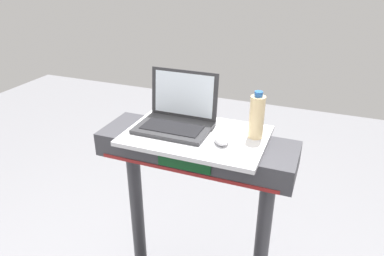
{
  "coord_description": "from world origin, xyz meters",
  "views": [
    {
      "loc": [
        0.51,
        -0.63,
        1.82
      ],
      "look_at": [
        0.0,
        0.65,
        1.16
      ],
      "focal_mm": 33.37,
      "sensor_mm": 36.0,
      "label": 1
    }
  ],
  "objects": [
    {
      "name": "laptop",
      "position": [
        -0.11,
        0.74,
        1.16
      ],
      "size": [
        0.33,
        0.26,
        0.24
      ],
      "rotation": [
        0.0,
        0.0,
        -0.06
      ],
      "color": "#2D2D30",
      "rests_on": "desk_board"
    },
    {
      "name": "computer_mouse",
      "position": [
        0.13,
        0.66,
        1.13
      ],
      "size": [
        0.09,
        0.12,
        0.03
      ],
      "primitive_type": "ellipsoid",
      "rotation": [
        0.0,
        0.0,
        0.41
      ],
      "color": "#B2B2B7",
      "rests_on": "desk_board"
    },
    {
      "name": "water_bottle",
      "position": [
        0.25,
        0.77,
        1.21
      ],
      "size": [
        0.06,
        0.06,
        0.21
      ],
      "color": "beige",
      "rests_on": "desk_board"
    },
    {
      "name": "desk_board",
      "position": [
        0.0,
        0.7,
        1.1
      ],
      "size": [
        0.62,
        0.42,
        0.02
      ],
      "primitive_type": "cube",
      "color": "silver",
      "rests_on": "treadmill_base"
    }
  ]
}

